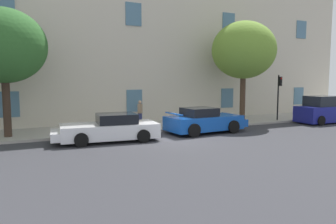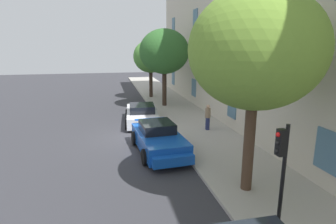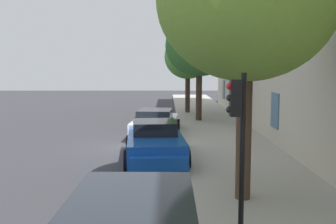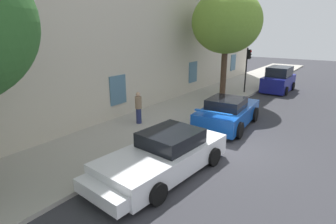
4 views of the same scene
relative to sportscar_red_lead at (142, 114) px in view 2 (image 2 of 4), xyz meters
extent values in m
plane|color=#333338|center=(3.23, -1.08, -0.59)|extent=(80.00, 80.00, 0.00)
cube|color=#A8A399|center=(3.23, 3.21, -0.52)|extent=(60.00, 3.96, 0.14)
cube|color=beige|center=(3.23, 7.04, 5.58)|extent=(38.25, 3.71, 12.33)
cube|color=slate|center=(-12.07, 5.16, 1.01)|extent=(1.10, 0.06, 1.50)
cube|color=slate|center=(-4.42, 5.16, 1.01)|extent=(1.10, 0.06, 1.50)
cube|color=slate|center=(3.23, 5.16, 1.01)|extent=(1.10, 0.06, 1.50)
cube|color=slate|center=(10.88, 5.16, 1.01)|extent=(1.10, 0.06, 1.50)
cube|color=slate|center=(-12.07, 5.16, 6.78)|extent=(1.10, 0.06, 1.50)
cube|color=slate|center=(-4.42, 5.16, 6.78)|extent=(1.10, 0.06, 1.50)
cube|color=slate|center=(3.23, 5.16, 6.78)|extent=(1.10, 0.06, 1.50)
cube|color=white|center=(0.16, -0.01, -0.07)|extent=(4.84, 2.41, 0.70)
cube|color=black|center=(0.51, -0.04, 0.52)|extent=(2.00, 1.77, 0.48)
cube|color=white|center=(-1.89, 0.16, -0.16)|extent=(1.56, 1.97, 0.39)
cylinder|color=black|center=(-1.37, -0.90, -0.27)|extent=(0.66, 0.29, 0.64)
cylinder|color=black|center=(-1.20, 1.12, -0.27)|extent=(0.66, 0.29, 0.64)
cylinder|color=black|center=(1.53, -1.14, -0.27)|extent=(0.66, 0.29, 0.64)
cylinder|color=black|center=(1.70, 0.87, -0.27)|extent=(0.66, 0.29, 0.64)
cube|color=#144CB2|center=(5.69, 0.12, -0.01)|extent=(4.46, 2.28, 0.78)
cube|color=black|center=(5.36, 0.10, 0.62)|extent=(1.84, 1.70, 0.47)
cube|color=#144CB2|center=(7.59, 0.26, -0.10)|extent=(1.43, 1.91, 0.43)
cube|color=#144CB2|center=(3.70, -0.02, 0.61)|extent=(0.28, 1.69, 0.06)
cylinder|color=black|center=(6.95, 1.20, -0.22)|extent=(0.75, 0.29, 0.73)
cylinder|color=black|center=(7.10, -0.77, -0.22)|extent=(0.75, 0.29, 0.73)
cylinder|color=black|center=(4.28, 1.01, -0.22)|extent=(0.75, 0.29, 0.73)
cylinder|color=black|center=(4.42, -0.96, -0.22)|extent=(0.75, 0.29, 0.73)
cylinder|color=#473323|center=(10.25, 2.47, 1.33)|extent=(0.38, 0.38, 3.55)
ellipsoid|color=olive|center=(10.25, 2.47, 4.47)|extent=(4.38, 4.38, 3.92)
cylinder|color=#38281E|center=(-8.76, 2.06, 1.00)|extent=(0.35, 0.35, 2.90)
ellipsoid|color=#4C8C38|center=(-8.76, 2.06, 3.56)|extent=(3.36, 3.36, 3.18)
cylinder|color=#38281E|center=(-4.44, 2.53, 1.19)|extent=(0.37, 0.37, 3.27)
ellipsoid|color=#2D6028|center=(-4.44, 2.53, 4.12)|extent=(4.15, 4.15, 3.70)
cylinder|color=black|center=(12.97, 1.92, 1.16)|extent=(0.10, 0.10, 3.22)
cube|color=black|center=(12.97, 1.78, 2.33)|extent=(0.22, 0.20, 0.66)
sphere|color=red|center=(12.97, 1.67, 2.54)|extent=(0.12, 0.12, 0.12)
sphere|color=black|center=(12.97, 1.67, 2.33)|extent=(0.12, 0.12, 0.12)
sphere|color=black|center=(12.97, 1.67, 2.12)|extent=(0.12, 0.12, 0.12)
cylinder|color=navy|center=(3.09, 3.67, -0.07)|extent=(0.28, 0.28, 0.76)
cylinder|color=#8C7259|center=(3.09, 3.67, 0.60)|extent=(0.35, 0.35, 0.58)
sphere|color=tan|center=(3.09, 3.67, 1.02)|extent=(0.22, 0.22, 0.22)
camera|label=1|loc=(-3.67, -15.18, 2.43)|focal=33.54mm
camera|label=2|loc=(18.54, -2.27, 4.61)|focal=29.62mm
camera|label=3|loc=(20.06, 0.55, 2.89)|focal=42.59mm
camera|label=4|loc=(-6.30, -4.76, 3.93)|focal=28.60mm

